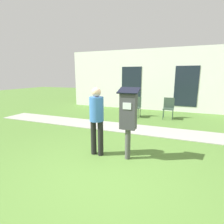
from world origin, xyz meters
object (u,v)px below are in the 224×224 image
parking_meter (128,114)px  outdoor_chair_left (136,105)px  person_standing (97,116)px  outdoor_chair_middle (169,106)px

parking_meter → outdoor_chair_left: parking_meter is taller
person_standing → outdoor_chair_middle: 4.52m
outdoor_chair_left → outdoor_chair_middle: size_ratio=1.00×
person_standing → outdoor_chair_left: person_standing is taller
parking_meter → person_standing: parking_meter is taller
parking_meter → outdoor_chair_middle: parking_meter is taller
person_standing → outdoor_chair_left: size_ratio=1.76×
parking_meter → outdoor_chair_middle: size_ratio=1.77×
outdoor_chair_left → person_standing: bearing=-100.3°
outdoor_chair_middle → person_standing: bearing=-128.9°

